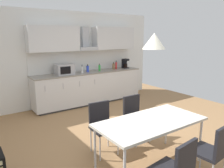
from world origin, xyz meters
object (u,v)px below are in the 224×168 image
object	(u,v)px
bottle_white	(82,69)
chair_near_left	(177,167)
coffee_maker	(125,63)
bottle_red	(116,65)
bottle_blue	(88,69)
chair_far_right	(135,114)
pendant_lamp	(154,41)
chair_far_left	(102,122)
microwave	(64,69)
chair_near_right	(214,148)
dining_table	(151,123)
bottle_green	(99,68)
bottle_brown	(114,66)

from	to	relation	value
bottle_white	chair_near_left	xyz separation A→B (m)	(-0.94, -4.13, -0.50)
coffee_maker	bottle_red	size ratio (longest dim) A/B	1.14
bottle_blue	chair_far_right	size ratio (longest dim) A/B	0.25
bottle_white	pendant_lamp	bearing A→B (deg)	-99.92
coffee_maker	chair_far_left	world-z (taller)	coffee_maker
microwave	chair_near_left	bearing A→B (deg)	-95.98
pendant_lamp	chair_far_left	bearing A→B (deg)	114.67
chair_far_left	chair_near_right	world-z (taller)	same
microwave	chair_near_right	distance (m)	4.22
bottle_red	dining_table	xyz separation A→B (m)	(-1.82, -3.41, -0.35)
bottle_blue	bottle_white	world-z (taller)	bottle_white
coffee_maker	bottle_blue	xyz separation A→B (m)	(-1.38, -0.02, -0.06)
bottle_blue	bottle_green	bearing A→B (deg)	-2.67
bottle_red	chair_near_right	size ratio (longest dim) A/B	0.30
coffee_maker	bottle_brown	xyz separation A→B (m)	(-0.48, -0.04, -0.05)
microwave	bottle_white	xyz separation A→B (m)	(0.51, -0.05, -0.04)
bottle_brown	pendant_lamp	xyz separation A→B (m)	(-1.70, -3.38, 0.87)
microwave	chair_near_right	world-z (taller)	microwave
dining_table	chair_near_left	world-z (taller)	chair_near_left
microwave	chair_near_right	bearing A→B (deg)	-85.93
chair_far_left	chair_near_left	bearing A→B (deg)	-89.92
chair_near_right	bottle_brown	bearing A→B (deg)	72.38
coffee_maker	chair_far_right	world-z (taller)	coffee_maker
bottle_white	pendant_lamp	world-z (taller)	pendant_lamp
chair_far_right	chair_near_right	bearing A→B (deg)	-89.72
coffee_maker	bottle_green	xyz separation A→B (m)	(-0.99, -0.04, -0.06)
bottle_brown	chair_near_left	world-z (taller)	bottle_brown
bottle_white	pendant_lamp	size ratio (longest dim) A/B	0.72
bottle_red	chair_near_left	xyz separation A→B (m)	(-2.18, -4.20, -0.52)
chair_near_right	chair_far_right	size ratio (longest dim) A/B	1.00
chair_far_left	pendant_lamp	distance (m)	1.62
dining_table	coffee_maker	bearing A→B (deg)	57.49
bottle_brown	chair_near_right	distance (m)	4.40
coffee_maker	chair_near_left	xyz separation A→B (m)	(-2.54, -4.20, -0.56)
dining_table	chair_far_left	world-z (taller)	chair_far_left
coffee_maker	chair_far_left	size ratio (longest dim) A/B	0.34
coffee_maker	bottle_blue	world-z (taller)	coffee_maker
chair_far_left	microwave	bearing A→B (deg)	80.40
bottle_green	bottle_red	size ratio (longest dim) A/B	0.82
chair_far_right	chair_near_left	distance (m)	1.74
coffee_maker	chair_near_left	bearing A→B (deg)	-121.11
bottle_red	pendant_lamp	size ratio (longest dim) A/B	0.82
bottle_white	pendant_lamp	distance (m)	3.50
microwave	chair_near_left	size ratio (longest dim) A/B	0.55
bottle_brown	chair_far_right	xyz separation A→B (m)	(-1.33, -2.59, -0.50)
dining_table	chair_near_left	size ratio (longest dim) A/B	1.88
bottle_brown	bottle_blue	bearing A→B (deg)	178.80
pendant_lamp	bottle_green	bearing A→B (deg)	70.70
bottle_blue	chair_near_left	xyz separation A→B (m)	(-1.15, -4.19, -0.50)
bottle_green	bottle_white	world-z (taller)	bottle_white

